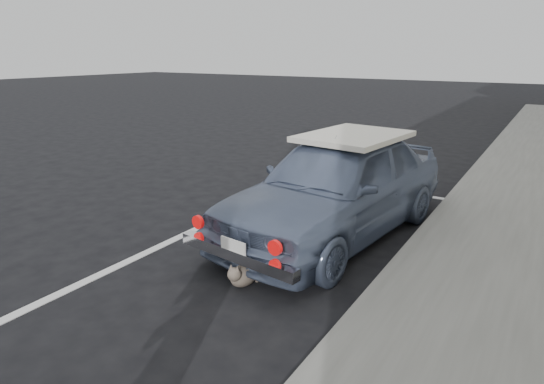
{
  "coord_description": "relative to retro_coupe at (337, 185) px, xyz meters",
  "views": [
    {
      "loc": [
        3.13,
        -1.16,
        2.36
      ],
      "look_at": [
        0.35,
        3.26,
        0.75
      ],
      "focal_mm": 30.0,
      "sensor_mm": 36.0,
      "label": 1
    }
  ],
  "objects": [
    {
      "name": "pline_front",
      "position": [
        -0.29,
        2.34,
        -0.68
      ],
      "size": [
        3.0,
        0.12,
        0.01
      ],
      "primitive_type": "cube",
      "color": "silver",
      "rests_on": "ground"
    },
    {
      "name": "pline_side",
      "position": [
        -1.69,
        -1.16,
        -0.68
      ],
      "size": [
        0.12,
        7.0,
        0.01
      ],
      "primitive_type": "cube",
      "color": "silver",
      "rests_on": "ground"
    },
    {
      "name": "retro_coupe",
      "position": [
        0.0,
        0.0,
        0.0
      ],
      "size": [
        2.05,
        4.14,
        1.35
      ],
      "rotation": [
        0.0,
        0.0,
        -0.12
      ],
      "color": "slate",
      "rests_on": "ground"
    },
    {
      "name": "cat",
      "position": [
        -0.21,
        -1.84,
        -0.55
      ],
      "size": [
        0.25,
        0.56,
        0.3
      ],
      "rotation": [
        0.0,
        0.0,
        -0.0
      ],
      "color": "#796C5C",
      "rests_on": "ground"
    }
  ]
}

